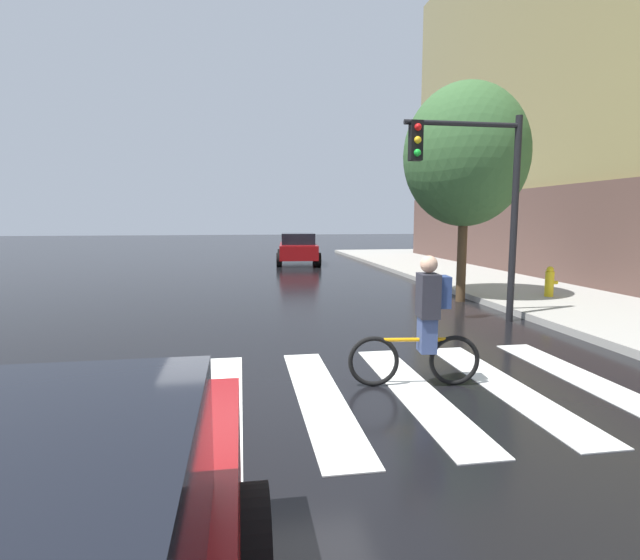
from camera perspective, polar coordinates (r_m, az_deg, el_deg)
ground_plane at (r=6.00m, az=-4.33°, el=-13.79°), size 120.00×120.00×0.00m
crosswalk_stripes at (r=5.99m, az=-5.90°, el=-13.79°), size 8.98×3.65×0.01m
sedan_mid at (r=23.07m, az=-2.59°, el=3.77°), size 2.30×4.38×1.47m
cyclist at (r=6.34m, az=12.22°, el=-4.81°), size 1.70×0.39×1.69m
traffic_light_near at (r=10.41m, az=18.09°, el=10.81°), size 2.47×0.28×4.20m
fire_hydrant at (r=13.82m, az=25.39°, el=-0.19°), size 0.33×0.22×0.78m
street_tree_near at (r=13.11m, az=16.73°, el=13.85°), size 3.10×3.10×5.52m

